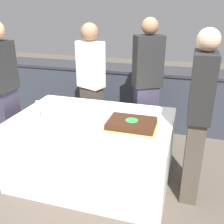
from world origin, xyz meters
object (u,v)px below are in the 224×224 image
at_px(person_cutting_cake, 147,86).
at_px(person_standing_back, 91,83).
at_px(plate_stack, 44,106).
at_px(person_seated_left, 4,94).
at_px(person_seated_right, 198,118).
at_px(wine_glass, 38,107).
at_px(cake, 132,123).

distance_m(person_cutting_cake, person_standing_back, 0.74).
bearing_deg(person_standing_back, plate_stack, 83.80).
bearing_deg(person_cutting_cake, person_standing_back, -29.56).
relative_size(person_cutting_cake, person_standing_back, 1.04).
distance_m(plate_stack, person_seated_left, 0.46).
bearing_deg(person_seated_right, wine_glass, -85.40).
bearing_deg(person_seated_right, person_standing_back, -119.98).
xyz_separation_m(cake, plate_stack, (-1.08, 0.19, -0.01)).
bearing_deg(wine_glass, plate_stack, 108.84).
bearing_deg(person_seated_left, person_seated_right, -90.00).
bearing_deg(person_standing_back, person_seated_left, 67.05).
distance_m(wine_glass, person_standing_back, 0.94).
bearing_deg(cake, person_standing_back, 131.26).
xyz_separation_m(plate_stack, person_cutting_cake, (1.08, 0.65, 0.15)).
distance_m(plate_stack, person_cutting_cake, 1.27).
xyz_separation_m(plate_stack, wine_glass, (0.09, -0.26, 0.10)).
height_order(wine_glass, person_cutting_cake, person_cutting_cake).
distance_m(person_cutting_cake, person_seated_left, 1.69).
relative_size(wine_glass, person_cutting_cake, 0.11).
bearing_deg(cake, person_seated_right, 6.18).
relative_size(plate_stack, person_seated_left, 0.13).
xyz_separation_m(wine_glass, person_seated_left, (-0.50, 0.13, 0.05)).
bearing_deg(person_standing_back, person_seated_right, 171.05).
relative_size(cake, person_cutting_cake, 0.29).
xyz_separation_m(person_seated_right, person_standing_back, (-1.35, 0.78, 0.00)).
bearing_deg(plate_stack, person_seated_right, -4.34).
height_order(cake, person_seated_right, person_seated_right).
xyz_separation_m(cake, person_seated_right, (0.61, 0.07, 0.10)).
xyz_separation_m(wine_glass, person_cutting_cake, (0.99, 0.91, 0.05)).
bearing_deg(wine_glass, cake, 3.62).
xyz_separation_m(person_cutting_cake, person_standing_back, (-0.74, 0.00, -0.03)).
height_order(person_seated_left, person_seated_right, person_seated_left).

